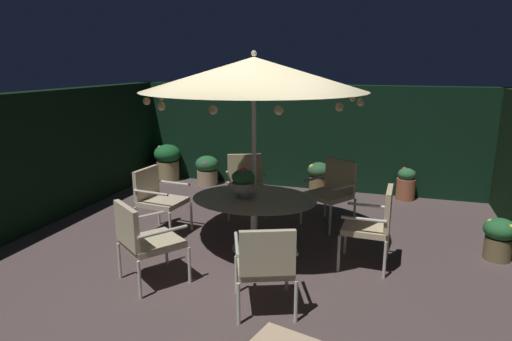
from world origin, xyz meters
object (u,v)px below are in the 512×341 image
object	(u,v)px
patio_dining_table	(254,207)
patio_umbrella	(254,74)
potted_plant_back_right	(319,177)
potted_plant_back_center	(406,184)
centerpiece_planter	(243,181)
patio_chair_southeast	(333,188)
patio_chair_south	(245,180)
potted_plant_back_left	(499,237)
patio_chair_north	(144,237)
patio_chair_northeast	(265,261)
potted_plant_right_near	(168,161)
patio_chair_southwest	(157,196)
potted_plant_left_near	(207,169)
patio_chair_east	(374,221)
potted_plant_front_corner	(243,173)

from	to	relation	value
patio_dining_table	patio_umbrella	xyz separation A→B (m)	(0.00, -0.00, 1.70)
potted_plant_back_right	potted_plant_back_center	size ratio (longest dim) A/B	1.09
centerpiece_planter	potted_plant_back_right	size ratio (longest dim) A/B	0.63
patio_chair_southeast	potted_plant_back_right	xyz separation A→B (m)	(-0.45, 1.42, -0.23)
patio_chair_south	potted_plant_back_left	size ratio (longest dim) A/B	1.76
potted_plant_back_left	centerpiece_planter	bearing A→B (deg)	-167.91
patio_dining_table	patio_chair_north	world-z (taller)	patio_chair_north
patio_chair_northeast	potted_plant_right_near	size ratio (longest dim) A/B	1.24
patio_dining_table	potted_plant_back_right	world-z (taller)	patio_dining_table
patio_dining_table	potted_plant_back_center	distance (m)	3.55
potted_plant_back_right	potted_plant_back_left	xyz separation A→B (m)	(2.64, -2.05, -0.05)
patio_chair_northeast	potted_plant_back_right	xyz separation A→B (m)	(-0.17, 4.11, -0.20)
patio_chair_southeast	patio_chair_southwest	xyz separation A→B (m)	(-2.37, -1.11, -0.02)
potted_plant_back_right	potted_plant_left_near	distance (m)	2.31
patio_umbrella	potted_plant_back_left	distance (m)	3.69
centerpiece_planter	patio_chair_north	size ratio (longest dim) A/B	0.42
potted_plant_back_left	potted_plant_left_near	size ratio (longest dim) A/B	0.92
potted_plant_back_right	potted_plant_left_near	xyz separation A→B (m)	(-2.31, 0.12, -0.04)
potted_plant_back_right	patio_chair_southwest	bearing A→B (deg)	-127.20
patio_chair_south	patio_dining_table	bearing A→B (deg)	-66.92
patio_chair_north	patio_chair_south	size ratio (longest dim) A/B	1.01
patio_umbrella	potted_plant_back_right	size ratio (longest dim) A/B	4.37
patio_chair_east	potted_plant_front_corner	distance (m)	3.77
patio_chair_southwest	potted_plant_front_corner	xyz separation A→B (m)	(0.44, 2.51, -0.24)
potted_plant_back_center	potted_plant_left_near	bearing A→B (deg)	-178.00
patio_chair_southwest	potted_plant_right_near	size ratio (longest dim) A/B	1.26
patio_umbrella	patio_chair_south	bearing A→B (deg)	113.08
patio_chair_north	potted_plant_right_near	size ratio (longest dim) A/B	1.26
potted_plant_back_center	patio_chair_south	bearing A→B (deg)	-149.03
potted_plant_front_corner	potted_plant_back_center	world-z (taller)	potted_plant_front_corner
patio_chair_southeast	patio_dining_table	bearing A→B (deg)	-124.01
patio_chair_south	potted_plant_back_center	size ratio (longest dim) A/B	1.63
centerpiece_planter	potted_plant_back_left	world-z (taller)	centerpiece_planter
patio_dining_table	patio_chair_southeast	size ratio (longest dim) A/B	1.64
patio_chair_east	potted_plant_right_near	xyz separation A→B (m)	(-4.37, 2.93, -0.18)
potted_plant_front_corner	potted_plant_back_left	size ratio (longest dim) A/B	1.12
patio_chair_north	patio_chair_northeast	world-z (taller)	patio_chair_north
patio_chair_southeast	potted_plant_right_near	distance (m)	4.04
patio_chair_northeast	potted_plant_back_right	distance (m)	4.11
patio_dining_table	potted_plant_back_center	bearing A→B (deg)	56.40
centerpiece_planter	potted_plant_left_near	world-z (taller)	centerpiece_planter
patio_umbrella	potted_plant_back_left	size ratio (longest dim) A/B	5.15
potted_plant_front_corner	potted_plant_back_center	size ratio (longest dim) A/B	1.04
potted_plant_right_near	potted_plant_left_near	size ratio (longest dim) A/B	1.29
patio_chair_northeast	potted_plant_front_corner	bearing A→B (deg)	111.97
patio_umbrella	centerpiece_planter	world-z (taller)	patio_umbrella
potted_plant_front_corner	potted_plant_left_near	xyz separation A→B (m)	(-0.83, 0.15, -0.01)
patio_umbrella	patio_chair_north	distance (m)	2.32
patio_chair_southwest	patio_umbrella	bearing A→B (deg)	-5.84
patio_chair_east	patio_chair_southwest	xyz separation A→B (m)	(-3.05, 0.21, -0.02)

